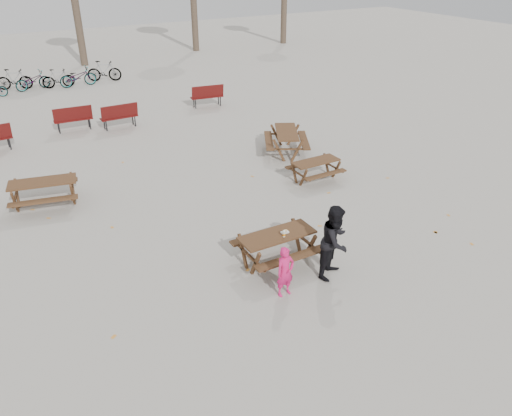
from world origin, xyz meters
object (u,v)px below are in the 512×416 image
food_tray (285,232)px  picnic_table_east (315,170)px  main_picnic_table (277,241)px  picnic_table_far (286,142)px  adult (335,241)px  child (285,272)px  soda_bottle (284,234)px  picnic_table_north (45,194)px

food_tray → picnic_table_east: food_tray is taller
main_picnic_table → picnic_table_far: 7.08m
main_picnic_table → food_tray: bearing=-12.9°
picnic_table_east → picnic_table_far: bearing=78.4°
adult → picnic_table_far: (3.13, 6.89, -0.47)m
adult → child: bearing=154.8°
soda_bottle → picnic_table_north: size_ratio=0.09×
main_picnic_table → picnic_table_far: picnic_table_far is taller
adult → picnic_table_north: bearing=98.2°
child → picnic_table_east: size_ratio=0.76×
soda_bottle → child: (-0.57, -0.96, -0.26)m
child → picnic_table_north: bearing=115.9°
main_picnic_table → picnic_table_north: size_ratio=0.98×
adult → picnic_table_east: bearing=30.1°
picnic_table_east → picnic_table_far: (0.47, 2.45, 0.08)m
adult → picnic_table_far: size_ratio=0.92×
picnic_table_north → picnic_table_far: picnic_table_far is taller
main_picnic_table → picnic_table_north: (-4.29, 5.75, -0.19)m
main_picnic_table → soda_bottle: (0.07, -0.18, 0.26)m
picnic_table_north → picnic_table_east: bearing=-5.3°
child → picnic_table_north: (-3.79, 6.89, -0.19)m
food_tray → main_picnic_table: bearing=167.1°
main_picnic_table → picnic_table_east: bearing=43.7°
picnic_table_north → child: bearing=-49.6°
soda_bottle → picnic_table_north: soda_bottle is taller
soda_bottle → picnic_table_east: bearing=45.8°
child → adult: (1.37, 0.09, 0.29)m
adult → picnic_table_east: size_ratio=1.14×
food_tray → soda_bottle: (-0.11, -0.14, 0.05)m
child → picnic_table_north: size_ratio=0.64×
picnic_table_far → picnic_table_east: bearing=-162.9°
picnic_table_north → picnic_table_far: size_ratio=0.96×
picnic_table_far → child: bearing=175.2°
food_tray → picnic_table_north: bearing=127.7°
main_picnic_table → picnic_table_north: bearing=126.7°
main_picnic_table → adult: adult is taller
soda_bottle → main_picnic_table: bearing=112.6°
main_picnic_table → picnic_table_far: bearing=55.5°
picnic_table_east → picnic_table_far: picnic_table_far is taller
soda_bottle → adult: bearing=-47.5°
child → picnic_table_far: (4.51, 6.98, -0.18)m
adult → picnic_table_far: bearing=36.6°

